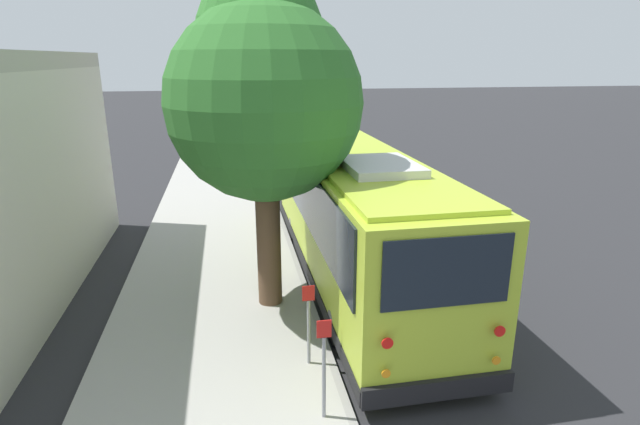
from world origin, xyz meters
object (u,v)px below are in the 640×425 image
at_px(parked_sedan_black, 281,145).
at_px(fire_hydrant, 265,188).
at_px(sign_post_near, 324,368).
at_px(parked_sedan_gray, 293,166).
at_px(sign_post_far, 309,324).
at_px(shuttle_bus, 355,210).
at_px(parked_sedan_silver, 267,129).
at_px(parked_sedan_navy, 262,118).
at_px(parked_sedan_blue, 256,111).
at_px(street_tree, 263,90).

xyz_separation_m(parked_sedan_black, fire_hydrant, (-9.66, 1.67, -0.05)).
distance_m(parked_sedan_black, sign_post_near, 22.54).
distance_m(parked_sedan_gray, parked_sedan_black, 5.92).
bearing_deg(sign_post_far, shuttle_bus, -25.37).
bearing_deg(fire_hydrant, parked_sedan_silver, -4.94).
relative_size(parked_sedan_silver, sign_post_far, 3.01).
distance_m(sign_post_far, fire_hydrant, 11.37).
distance_m(parked_sedan_black, parked_sedan_silver, 6.86).
distance_m(parked_sedan_navy, parked_sedan_blue, 5.71).
distance_m(parked_sedan_gray, sign_post_near, 16.64).
xyz_separation_m(shuttle_bus, parked_sedan_navy, (31.52, 0.10, -1.23)).
height_order(shuttle_bus, sign_post_far, shuttle_bus).
bearing_deg(parked_sedan_silver, sign_post_near, 176.22).
bearing_deg(parked_sedan_gray, sign_post_near, 175.13).
distance_m(parked_sedan_gray, sign_post_far, 15.20).
height_order(parked_sedan_gray, parked_sedan_black, parked_sedan_black).
bearing_deg(sign_post_far, parked_sedan_gray, -6.36).
bearing_deg(street_tree, parked_sedan_silver, -4.49).
distance_m(parked_sedan_blue, sign_post_far, 41.04).
bearing_deg(shuttle_bus, sign_post_far, 154.24).
height_order(parked_sedan_silver, street_tree, street_tree).
bearing_deg(fire_hydrant, parked_sedan_navy, -3.87).
relative_size(parked_sedan_navy, sign_post_near, 2.62).
distance_m(street_tree, sign_post_far, 4.74).
height_order(parked_sedan_gray, sign_post_near, sign_post_near).
relative_size(parked_sedan_blue, sign_post_near, 2.69).
bearing_deg(fire_hydrant, street_tree, 176.37).
distance_m(shuttle_bus, parked_sedan_blue, 37.24).
bearing_deg(shuttle_bus, fire_hydrant, 12.42).
bearing_deg(parked_sedan_silver, parked_sedan_navy, -2.34).
relative_size(parked_sedan_black, sign_post_far, 2.76).
bearing_deg(street_tree, parked_sedan_blue, -3.00).
relative_size(parked_sedan_gray, sign_post_near, 2.74).
xyz_separation_m(parked_sedan_black, parked_sedan_blue, (19.99, 0.21, -0.00)).
relative_size(parked_sedan_silver, fire_hydrant, 5.71).
distance_m(shuttle_bus, parked_sedan_gray, 11.38).
distance_m(shuttle_bus, parked_sedan_navy, 31.54).
bearing_deg(sign_post_near, parked_sedan_black, -4.44).
relative_size(sign_post_far, fire_hydrant, 1.90).
xyz_separation_m(parked_sedan_blue, sign_post_far, (-41.01, 1.53, 0.34)).
relative_size(parked_sedan_blue, fire_hydrant, 5.54).
bearing_deg(fire_hydrant, sign_post_near, 179.66).
relative_size(parked_sedan_gray, parked_sedan_blue, 1.02).
height_order(parked_sedan_blue, sign_post_far, sign_post_far).
xyz_separation_m(shuttle_bus, parked_sedan_gray, (11.31, 0.12, -1.24)).
distance_m(shuttle_bus, parked_sedan_black, 17.27).
bearing_deg(shuttle_bus, street_tree, 116.29).
xyz_separation_m(parked_sedan_silver, sign_post_near, (-29.33, 1.50, 0.39)).
xyz_separation_m(shuttle_bus, sign_post_near, (-5.24, 1.80, -0.82)).
distance_m(parked_sedan_silver, sign_post_far, 27.92).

